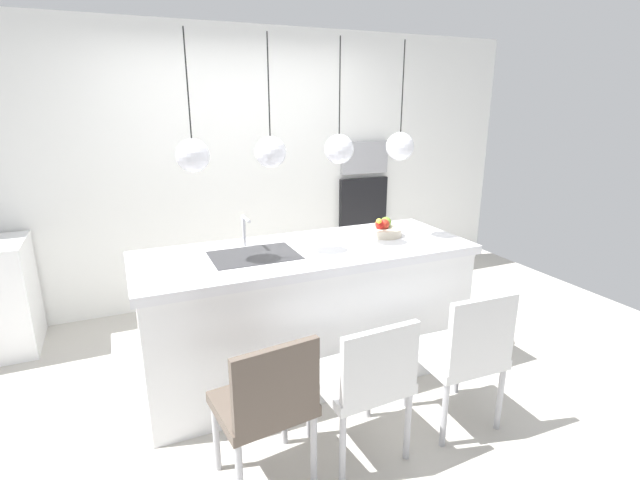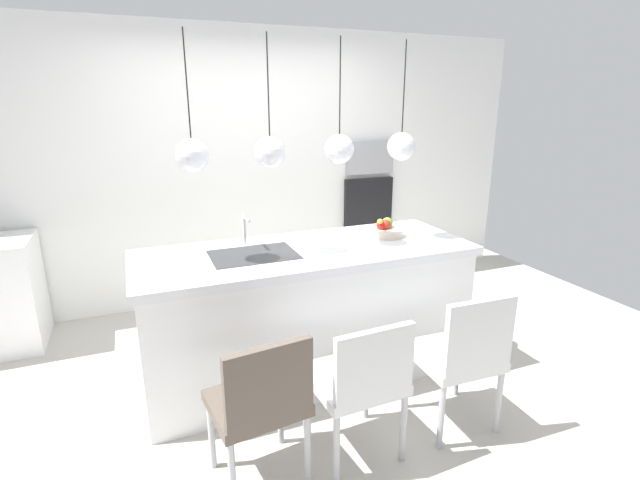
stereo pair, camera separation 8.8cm
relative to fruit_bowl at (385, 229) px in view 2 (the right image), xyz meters
name	(u,v)px [view 2 (the right image)]	position (x,y,z in m)	size (l,w,h in m)	color
floor	(308,370)	(-0.65, -0.07, -1.01)	(6.60, 6.60, 0.00)	#BCB7AD
back_wall	(247,168)	(-0.65, 1.58, 0.29)	(6.00, 0.10, 2.60)	white
kitchen_island	(307,312)	(-0.65, -0.07, -0.53)	(2.31, 0.86, 0.95)	white
sink_basin	(254,255)	(-1.03, -0.07, -0.06)	(0.56, 0.40, 0.02)	#2D2D30
faucet	(245,226)	(-1.03, 0.14, 0.09)	(0.02, 0.17, 0.22)	silver
fruit_bowl	(385,229)	(0.00, 0.00, 0.00)	(0.25, 0.25, 0.15)	beige
microwave	(369,157)	(0.65, 1.51, 0.35)	(0.54, 0.08, 0.34)	#9E9EA3
oven	(368,204)	(0.65, 1.51, -0.15)	(0.56, 0.08, 0.56)	black
chair_near	(261,401)	(-1.24, -0.98, -0.51)	(0.51, 0.46, 0.85)	brown
chair_middle	(359,378)	(-0.70, -0.98, -0.52)	(0.49, 0.48, 0.85)	silver
chair_far	(461,353)	(-0.03, -0.99, -0.50)	(0.47, 0.47, 0.90)	silver
pendant_light_left	(192,155)	(-1.37, -0.07, 0.61)	(0.20, 0.20, 0.80)	silver
pendant_light_center_left	(270,152)	(-0.89, -0.07, 0.61)	(0.20, 0.20, 0.80)	silver
pendant_light_center_right	(339,149)	(-0.42, -0.07, 0.61)	(0.20, 0.20, 0.80)	silver
pendant_light_right	(401,146)	(0.06, -0.07, 0.61)	(0.20, 0.20, 0.80)	silver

